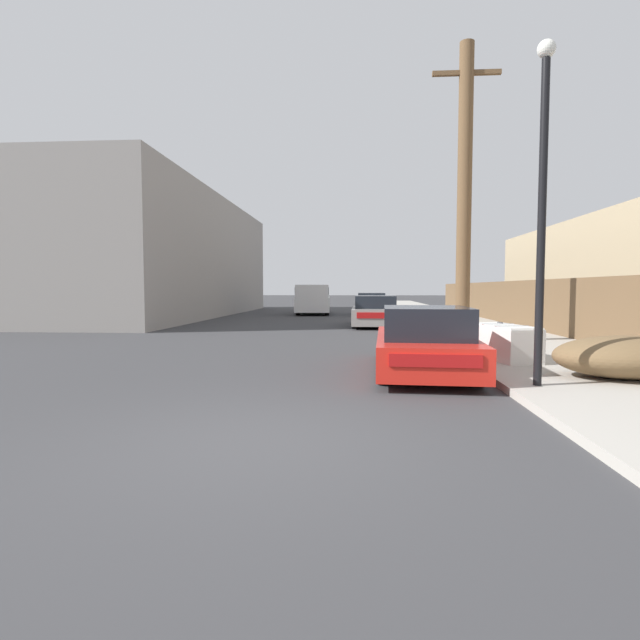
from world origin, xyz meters
name	(u,v)px	position (x,y,z in m)	size (l,w,h in m)	color
ground_plane	(260,445)	(0.00, 0.00, 0.00)	(220.00, 220.00, 0.00)	#38383A
sidewalk_curb	(433,315)	(5.30, 23.50, 0.06)	(4.20, 63.00, 0.12)	#ADA89E
discarded_fridge	(504,342)	(4.01, 5.58, 0.47)	(1.05, 1.93, 0.73)	white
parked_sports_car_red	(424,343)	(2.23, 4.44, 0.57)	(1.96, 4.30, 1.24)	red
car_parked_mid	(375,312)	(1.75, 15.81, 0.60)	(1.92, 4.28, 1.27)	gray
car_parked_far	(371,304)	(1.87, 25.02, 0.62)	(1.85, 4.61, 1.31)	silver
pickup_truck	(313,300)	(-1.64, 25.24, 0.89)	(2.30, 5.75, 1.78)	silver
utility_pole	(464,192)	(3.86, 8.99, 4.17)	(1.80, 0.38, 7.97)	brown
street_lamp	(543,190)	(3.68, 2.75, 3.02)	(0.26, 0.26, 5.03)	black
brush_pile	(627,357)	(5.34, 3.47, 0.46)	(2.31, 1.54, 0.69)	brown
wooden_fence	(511,303)	(7.25, 15.94, 1.00)	(0.08, 29.25, 1.75)	brown
building_left_block	(167,258)	(-9.95, 23.37, 3.34)	(7.00, 22.48, 6.69)	gray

